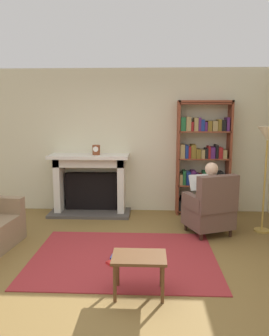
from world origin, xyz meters
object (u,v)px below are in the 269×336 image
object	(u,v)px
mantel_clock	(96,150)
floor_lamp	(267,143)
fireplace	(91,182)
side_table	(139,262)
armchair_reading	(211,208)
bookshelf	(202,160)
seated_reader	(207,194)

from	to	relation	value
mantel_clock	floor_lamp	xyz separation A→B (m)	(2.79, -0.80, 0.21)
fireplace	floor_lamp	world-z (taller)	floor_lamp
side_table	armchair_reading	bearing A→B (deg)	59.53
armchair_reading	bookshelf	bearing A→B (deg)	-113.53
bookshelf	armchair_reading	size ratio (longest dim) A/B	2.17
side_table	fireplace	bearing A→B (deg)	109.36
floor_lamp	seated_reader	bearing A→B (deg)	-174.29
armchair_reading	seated_reader	world-z (taller)	seated_reader
bookshelf	floor_lamp	bearing A→B (deg)	-48.05
mantel_clock	seated_reader	distance (m)	2.16
fireplace	floor_lamp	distance (m)	3.17
fireplace	armchair_reading	bearing A→B (deg)	-28.05
fireplace	side_table	world-z (taller)	fireplace
armchair_reading	floor_lamp	xyz separation A→B (m)	(0.86, 0.20, 1.00)
floor_lamp	bookshelf	bearing A→B (deg)	131.95
mantel_clock	floor_lamp	distance (m)	2.91
mantel_clock	side_table	distance (m)	3.03
armchair_reading	seated_reader	xyz separation A→B (m)	(-0.04, 0.11, 0.20)
bookshelf	seated_reader	xyz separation A→B (m)	(-0.07, -1.02, -0.40)
fireplace	seated_reader	distance (m)	2.24
mantel_clock	side_table	size ratio (longest dim) A/B	0.32
seated_reader	side_table	world-z (taller)	seated_reader
fireplace	armchair_reading	xyz separation A→B (m)	(2.06, -1.10, -0.17)
fireplace	seated_reader	size ratio (longest dim) A/B	1.31
floor_lamp	armchair_reading	bearing A→B (deg)	-166.98
bookshelf	armchair_reading	bearing A→B (deg)	-91.32
side_table	floor_lamp	distance (m)	2.95
seated_reader	side_table	size ratio (longest dim) A/B	2.04
fireplace	mantel_clock	world-z (taller)	mantel_clock
fireplace	side_table	xyz separation A→B (m)	(1.01, -2.88, -0.23)
floor_lamp	side_table	bearing A→B (deg)	-133.98
fireplace	side_table	size ratio (longest dim) A/B	2.67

